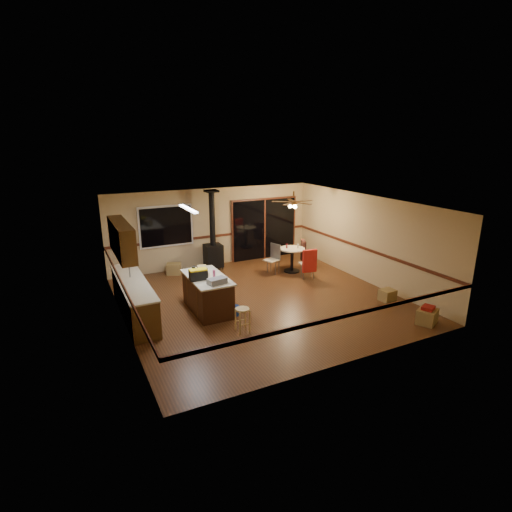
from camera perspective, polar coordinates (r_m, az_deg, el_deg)
floor at (r=10.77m, az=0.71°, el=-6.28°), size 7.00×7.00×0.00m
ceiling at (r=10.05m, az=0.77°, el=7.50°), size 7.00×7.00×0.00m
wall_back at (r=13.45m, az=-6.10°, el=4.11°), size 7.00×0.00×7.00m
wall_front at (r=7.57m, az=13.00°, el=-6.30°), size 7.00×0.00×7.00m
wall_left at (r=9.34m, az=-18.74°, el=-2.33°), size 0.00×7.00×7.00m
wall_right at (r=12.28m, az=15.44°, el=2.40°), size 0.00×7.00×7.00m
chair_rail at (r=10.42m, az=0.73°, el=-1.21°), size 7.00×7.00×0.08m
window at (r=12.91m, az=-12.73°, el=4.17°), size 1.72×0.10×1.32m
sliding_door at (r=14.21m, az=1.20°, el=3.85°), size 2.52×0.10×2.10m
lower_cabinets at (r=10.14m, az=-17.02°, el=-5.92°), size 0.60×3.00×0.86m
countertop at (r=9.99m, az=-17.24°, el=-3.53°), size 0.64×3.04×0.04m
upper_cabinets at (r=9.87m, az=-18.66°, el=2.30°), size 0.35×2.00×0.80m
kitchen_island at (r=10.06m, az=-6.94°, el=-5.34°), size 0.88×1.68×0.90m
wood_stove at (r=13.11m, az=-6.15°, el=1.21°), size 0.55×0.50×2.52m
ceiling_fan at (r=12.50m, az=5.38°, el=7.44°), size 0.24×0.24×0.55m
fluorescent_strip at (r=9.67m, az=-9.66°, el=6.66°), size 0.10×1.20×0.04m
toolbox_grey at (r=9.38m, az=-5.59°, el=-3.56°), size 0.48×0.32×0.14m
toolbox_black at (r=9.68m, az=-8.25°, el=-2.71°), size 0.43×0.24×0.23m
toolbox_yellow_lid at (r=9.63m, az=-8.29°, el=-1.96°), size 0.43×0.24×0.03m
box_on_island at (r=10.04m, az=-7.67°, el=-2.05°), size 0.28×0.35×0.21m
bottle_dark at (r=9.77m, az=-8.86°, el=-2.35°), size 0.10×0.10×0.30m
bottle_pink at (r=9.76m, az=-6.02°, el=-2.55°), size 0.08×0.08×0.20m
bottle_white at (r=10.24m, az=-8.22°, el=-1.80°), size 0.06×0.06×0.17m
bar_stool at (r=9.02m, az=-1.93°, el=-9.11°), size 0.33×0.33×0.56m
blue_bucket at (r=9.88m, az=-3.16°, el=-7.78°), size 0.35×0.35×0.23m
dining_table at (r=12.88m, az=5.18°, el=0.02°), size 0.81×0.81×0.78m
glass_red at (r=12.80m, az=4.41°, el=1.44°), size 0.07×0.07×0.14m
glass_cream at (r=12.84m, az=6.02°, el=1.42°), size 0.05×0.05×0.13m
chair_left at (r=12.68m, az=2.55°, el=0.10°), size 0.52×0.52×0.51m
chair_near at (r=12.19m, az=7.62°, el=-0.69°), size 0.50×0.53×0.70m
chair_right at (r=13.23m, az=6.88°, el=0.73°), size 0.58×0.56×0.70m
box_under_window at (r=12.94m, az=-11.66°, el=-1.81°), size 0.53×0.48×0.35m
box_corner_a at (r=10.23m, az=23.25°, el=-7.93°), size 0.59×0.55×0.35m
box_corner_b at (r=11.23m, az=18.26°, el=-5.33°), size 0.40×0.35×0.31m
box_small_red at (r=10.15m, az=23.39°, el=-6.81°), size 0.37×0.35×0.08m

